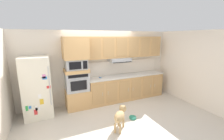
{
  "coord_description": "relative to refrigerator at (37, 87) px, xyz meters",
  "views": [
    {
      "loc": [
        -1.78,
        -3.95,
        2.3
      ],
      "look_at": [
        0.07,
        0.19,
        1.29
      ],
      "focal_mm": 24.22,
      "sensor_mm": 36.0,
      "label": 1
    }
  ],
  "objects": [
    {
      "name": "ground_plane",
      "position": [
        2.06,
        -0.68,
        -0.88
      ],
      "size": [
        9.6,
        9.6,
        0.0
      ],
      "primitive_type": "plane",
      "color": "beige"
    },
    {
      "name": "lower_cabinet_run",
      "position": [
        2.98,
        0.07,
        -0.44
      ],
      "size": [
        2.92,
        0.63,
        0.88
      ],
      "color": "tan",
      "rests_on": "ground"
    },
    {
      "name": "upper_cabinet_with_hood",
      "position": [
        2.96,
        0.19,
        1.02
      ],
      "size": [
        2.92,
        0.48,
        0.88
      ],
      "color": "tan",
      "rests_on": "backsplash_panel"
    },
    {
      "name": "screwdriver",
      "position": [
        1.95,
        0.07,
        0.05
      ],
      "size": [
        0.16,
        0.16,
        0.03
      ],
      "color": "blue",
      "rests_on": "countertop_slab"
    },
    {
      "name": "built_in_oven",
      "position": [
        1.15,
        0.07,
        0.02
      ],
      "size": [
        0.7,
        0.62,
        0.6
      ],
      "color": "#A8AAAF",
      "rests_on": "oven_base_cabinet"
    },
    {
      "name": "dog_food_bowl",
      "position": [
        2.43,
        -1.29,
        -0.85
      ],
      "size": [
        0.2,
        0.2,
        0.06
      ],
      "color": "#267F66",
      "rests_on": "ground"
    },
    {
      "name": "backsplash_panel",
      "position": [
        2.98,
        0.36,
        0.29
      ],
      "size": [
        2.96,
        0.02,
        0.5
      ],
      "primitive_type": "cube",
      "color": "white",
      "rests_on": "countertop_slab"
    },
    {
      "name": "oven_base_cabinet",
      "position": [
        1.15,
        0.07,
        -0.58
      ],
      "size": [
        0.74,
        0.62,
        0.6
      ],
      "primitive_type": "cube",
      "color": "tan",
      "rests_on": "ground"
    },
    {
      "name": "back_kitchen_wall",
      "position": [
        2.06,
        0.43,
        0.37
      ],
      "size": [
        6.2,
        0.12,
        2.5
      ],
      "primitive_type": "cube",
      "color": "silver",
      "rests_on": "ground"
    },
    {
      "name": "countertop_slab",
      "position": [
        2.98,
        0.07,
        0.02
      ],
      "size": [
        2.96,
        0.64,
        0.04
      ],
      "primitive_type": "cube",
      "color": "beige",
      "rests_on": "lower_cabinet_run"
    },
    {
      "name": "microwave",
      "position": [
        1.15,
        0.07,
        0.58
      ],
      "size": [
        0.64,
        0.54,
        0.32
      ],
      "color": "#A8AAAF",
      "rests_on": "appliance_mid_shelf"
    },
    {
      "name": "side_panel_right",
      "position": [
        4.86,
        -0.68,
        0.37
      ],
      "size": [
        0.12,
        7.1,
        2.5
      ],
      "primitive_type": "cube",
      "color": "white",
      "rests_on": "ground"
    },
    {
      "name": "dog",
      "position": [
        1.89,
        -1.55,
        -0.52
      ],
      "size": [
        0.59,
        0.62,
        0.54
      ],
      "rotation": [
        0.0,
        0.0,
        0.82
      ],
      "color": "tan",
      "rests_on": "ground"
    },
    {
      "name": "appliance_upper_cabinet",
      "position": [
        1.15,
        0.07,
        1.08
      ],
      "size": [
        0.74,
        0.62,
        0.68
      ],
      "primitive_type": "cube",
      "color": "tan",
      "rests_on": "microwave"
    },
    {
      "name": "refrigerator",
      "position": [
        0.0,
        0.0,
        0.0
      ],
      "size": [
        0.76,
        0.73,
        1.76
      ],
      "color": "silver",
      "rests_on": "ground"
    },
    {
      "name": "appliance_mid_shelf",
      "position": [
        1.15,
        0.07,
        0.37
      ],
      "size": [
        0.74,
        0.62,
        0.1
      ],
      "primitive_type": "cube",
      "color": "tan",
      "rests_on": "built_in_oven"
    }
  ]
}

